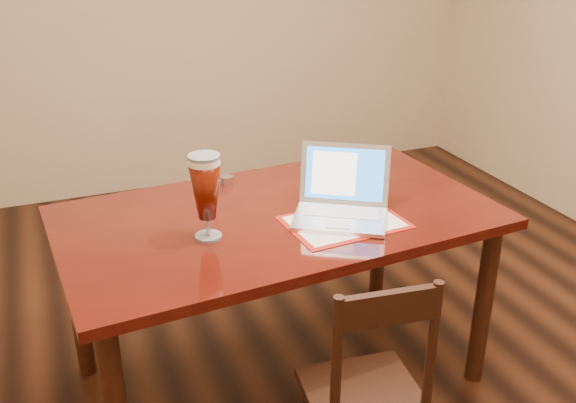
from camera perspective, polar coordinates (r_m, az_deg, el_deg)
name	(u,v)px	position (r m, az deg, el deg)	size (l,w,h in m)	color
ground	(329,372)	(3.05, 3.65, -14.89)	(5.00, 5.00, 0.00)	black
dining_table	(278,232)	(2.63, -0.89, -2.76)	(1.81, 1.11, 1.14)	#4A0F09
dining_chair	(367,395)	(2.29, 7.04, -16.67)	(0.43, 0.41, 0.92)	black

